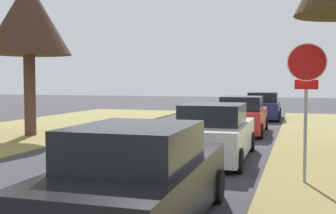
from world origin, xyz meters
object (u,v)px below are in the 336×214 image
(parked_sedan_black, at_px, (139,181))
(parked_sedan_white, at_px, (214,134))
(stop_sign_far, at_px, (306,82))
(parked_sedan_red, at_px, (242,116))
(parked_sedan_navy, at_px, (263,107))
(street_tree_left_mid_b, at_px, (28,19))

(parked_sedan_black, relative_size, parked_sedan_white, 1.00)
(stop_sign_far, relative_size, parked_sedan_red, 0.67)
(parked_sedan_navy, bearing_deg, parked_sedan_red, -92.57)
(parked_sedan_white, relative_size, parked_sedan_navy, 1.00)
(parked_sedan_black, bearing_deg, parked_sedan_white, 90.16)
(parked_sedan_black, bearing_deg, stop_sign_far, 56.44)
(street_tree_left_mid_b, relative_size, parked_sedan_black, 1.39)
(parked_sedan_black, relative_size, parked_sedan_navy, 1.00)
(stop_sign_far, distance_m, parked_sedan_black, 4.55)
(street_tree_left_mid_b, xyz_separation_m, parked_sedan_red, (8.00, 3.53, -3.95))
(stop_sign_far, xyz_separation_m, parked_sedan_red, (-2.41, 8.51, -1.46))
(street_tree_left_mid_b, bearing_deg, parked_sedan_red, 23.80)
(parked_sedan_navy, bearing_deg, stop_sign_far, -82.32)
(stop_sign_far, bearing_deg, parked_sedan_white, 136.34)
(street_tree_left_mid_b, xyz_separation_m, parked_sedan_black, (8.02, -8.58, -3.95))
(parked_sedan_red, bearing_deg, parked_sedan_navy, 87.43)
(stop_sign_far, height_order, parked_sedan_white, stop_sign_far)
(stop_sign_far, distance_m, street_tree_left_mid_b, 11.80)
(stop_sign_far, distance_m, parked_sedan_red, 8.96)
(parked_sedan_white, bearing_deg, parked_sedan_red, 90.08)
(stop_sign_far, distance_m, parked_sedan_navy, 15.74)
(parked_sedan_black, bearing_deg, parked_sedan_navy, 89.13)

